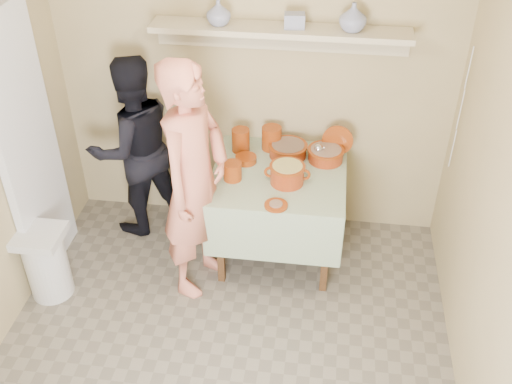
% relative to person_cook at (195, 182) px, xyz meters
% --- Properties ---
extents(ground, '(3.50, 3.50, 0.00)m').
position_rel_person_cook_xyz_m(ground, '(0.29, -0.90, -0.88)').
color(ground, '#6B6254').
rests_on(ground, ground).
extents(tile_panel, '(0.06, 0.70, 2.00)m').
position_rel_person_cook_xyz_m(tile_panel, '(-1.17, 0.05, 0.12)').
color(tile_panel, silver).
rests_on(tile_panel, ground).
extents(plate_stack_a, '(0.14, 0.14, 0.18)m').
position_rel_person_cook_xyz_m(plate_stack_a, '(0.22, 0.64, -0.03)').
color(plate_stack_a, maroon).
rests_on(plate_stack_a, serving_table).
extents(plate_stack_b, '(0.15, 0.15, 0.18)m').
position_rel_person_cook_xyz_m(plate_stack_b, '(0.45, 0.70, -0.03)').
color(plate_stack_b, maroon).
rests_on(plate_stack_b, serving_table).
extents(bowl_stack, '(0.13, 0.13, 0.13)m').
position_rel_person_cook_xyz_m(bowl_stack, '(0.22, 0.25, -0.06)').
color(bowl_stack, maroon).
rests_on(bowl_stack, serving_table).
extents(empty_bowl, '(0.16, 0.16, 0.05)m').
position_rel_person_cook_xyz_m(empty_bowl, '(0.28, 0.48, -0.10)').
color(empty_bowl, maroon).
rests_on(empty_bowl, serving_table).
extents(propped_lid, '(0.24, 0.06, 0.23)m').
position_rel_person_cook_xyz_m(propped_lid, '(0.95, 0.68, -0.00)').
color(propped_lid, maroon).
rests_on(propped_lid, serving_table).
extents(vase_right, '(0.24, 0.24, 0.19)m').
position_rel_person_cook_xyz_m(vase_right, '(0.97, 0.71, 0.93)').
color(vase_right, navy).
rests_on(vase_right, wall_shelf).
extents(vase_left, '(0.18, 0.18, 0.17)m').
position_rel_person_cook_xyz_m(vase_left, '(0.07, 0.70, 0.92)').
color(vase_left, navy).
rests_on(vase_left, wall_shelf).
extents(ceramic_box, '(0.15, 0.11, 0.10)m').
position_rel_person_cook_xyz_m(ceramic_box, '(0.59, 0.72, 0.89)').
color(ceramic_box, navy).
rests_on(ceramic_box, wall_shelf).
extents(person_cook, '(0.61, 0.75, 1.77)m').
position_rel_person_cook_xyz_m(person_cook, '(0.00, 0.00, 0.00)').
color(person_cook, '#D3725B').
rests_on(person_cook, ground).
extents(person_helper, '(0.92, 0.90, 1.50)m').
position_rel_person_cook_xyz_m(person_helper, '(-0.62, 0.59, -0.13)').
color(person_helper, black).
rests_on(person_helper, ground).
extents(room_shell, '(3.04, 3.54, 2.62)m').
position_rel_person_cook_xyz_m(room_shell, '(0.29, -0.90, 0.73)').
color(room_shell, tan).
rests_on(room_shell, ground).
extents(serving_table, '(0.97, 0.97, 0.76)m').
position_rel_person_cook_xyz_m(serving_table, '(0.54, 0.38, -0.24)').
color(serving_table, '#4C2D16').
rests_on(serving_table, ground).
extents(cazuela_meat_a, '(0.30, 0.30, 0.10)m').
position_rel_person_cook_xyz_m(cazuela_meat_a, '(0.58, 0.61, -0.06)').
color(cazuela_meat_a, maroon).
rests_on(cazuela_meat_a, serving_table).
extents(cazuela_meat_b, '(0.28, 0.28, 0.10)m').
position_rel_person_cook_xyz_m(cazuela_meat_b, '(0.87, 0.58, -0.06)').
color(cazuela_meat_b, maroon).
rests_on(cazuela_meat_b, serving_table).
extents(ladle, '(0.08, 0.26, 0.19)m').
position_rel_person_cook_xyz_m(ladle, '(0.81, 0.56, -0.01)').
color(ladle, silver).
rests_on(ladle, cazuela_meat_b).
extents(cazuela_rice, '(0.33, 0.25, 0.14)m').
position_rel_person_cook_xyz_m(cazuela_rice, '(0.61, 0.25, -0.04)').
color(cazuela_rice, maroon).
rests_on(cazuela_rice, serving_table).
extents(front_plate, '(0.16, 0.16, 0.03)m').
position_rel_person_cook_xyz_m(front_plate, '(0.56, -0.04, -0.11)').
color(front_plate, maroon).
rests_on(front_plate, serving_table).
extents(wall_shelf, '(1.80, 0.25, 0.21)m').
position_rel_person_cook_xyz_m(wall_shelf, '(0.49, 0.75, 0.79)').
color(wall_shelf, '#BEB08D').
rests_on(wall_shelf, room_shell).
extents(trash_bin, '(0.32, 0.32, 0.56)m').
position_rel_person_cook_xyz_m(trash_bin, '(-1.06, -0.29, -0.60)').
color(trash_bin, silver).
rests_on(trash_bin, ground).
extents(electrical_cord, '(0.01, 0.05, 0.90)m').
position_rel_person_cook_xyz_m(electrical_cord, '(1.76, 0.58, 0.37)').
color(electrical_cord, silver).
rests_on(electrical_cord, wall_shelf).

